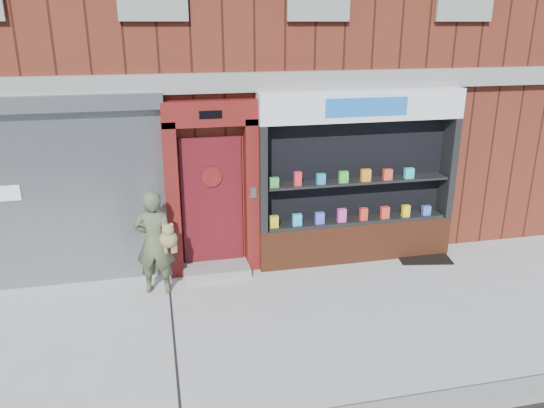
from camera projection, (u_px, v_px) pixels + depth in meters
name	position (u px, v px, depth m)	size (l,w,h in m)	color
ground	(284.00, 321.00, 7.55)	(80.00, 80.00, 0.00)	#9E9E99
building	(221.00, 24.00, 11.78)	(12.00, 8.16, 8.00)	#5A2114
shutter_bay	(65.00, 181.00, 8.14)	(3.10, 0.30, 3.04)	gray
red_door_bay	(212.00, 189.00, 8.63)	(1.52, 0.58, 2.90)	#4D0E0D
pharmacy_bay	(357.00, 185.00, 9.14)	(3.50, 0.41, 3.00)	brown
woman	(156.00, 242.00, 8.13)	(0.69, 0.52, 1.67)	#4B5337
doormat	(423.00, 257.00, 9.59)	(0.91, 0.64, 0.02)	black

